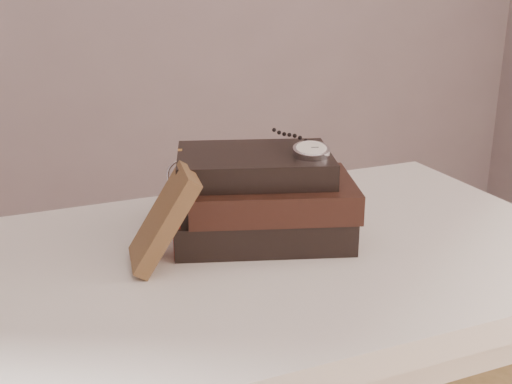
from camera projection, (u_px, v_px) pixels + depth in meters
name	position (u px, v px, depth m)	size (l,w,h in m)	color
table	(259.00, 305.00, 1.02)	(1.00, 0.60, 0.75)	silver
book_stack	(263.00, 199.00, 1.03)	(0.31, 0.26, 0.13)	black
journal	(164.00, 219.00, 0.93)	(0.02, 0.09, 0.15)	#462F1B
pocket_watch	(310.00, 150.00, 0.99)	(0.07, 0.16, 0.02)	silver
eyeglasses	(200.00, 174.00, 1.10)	(0.15, 0.16, 0.05)	silver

